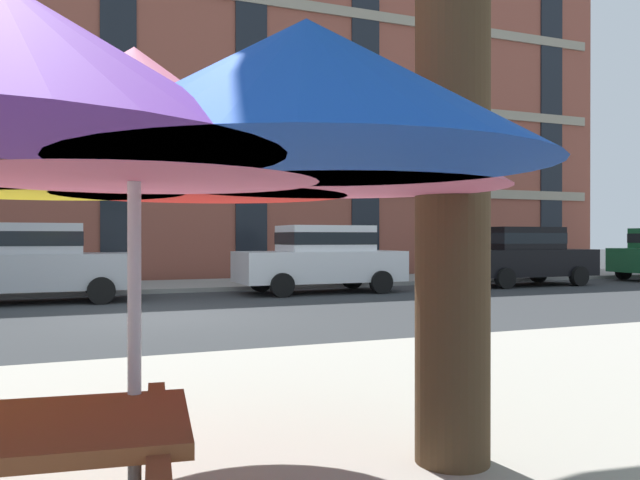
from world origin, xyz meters
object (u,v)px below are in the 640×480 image
(sedan_silver, at_px, (32,260))
(patio_umbrella, at_px, (134,122))
(sedan_black, at_px, (521,254))
(sedan_white, at_px, (322,257))

(sedan_silver, relative_size, patio_umbrella, 1.19)
(sedan_silver, relative_size, sedan_black, 1.00)
(sedan_black, height_order, patio_umbrella, patio_umbrella)
(sedan_silver, xyz_separation_m, sedan_black, (13.62, 0.00, 0.00))
(sedan_silver, distance_m, sedan_white, 7.03)
(sedan_white, distance_m, patio_umbrella, 14.16)
(sedan_black, bearing_deg, sedan_silver, 180.00)
(sedan_silver, height_order, patio_umbrella, patio_umbrella)
(sedan_white, relative_size, patio_umbrella, 1.19)
(patio_umbrella, bearing_deg, sedan_silver, 93.82)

